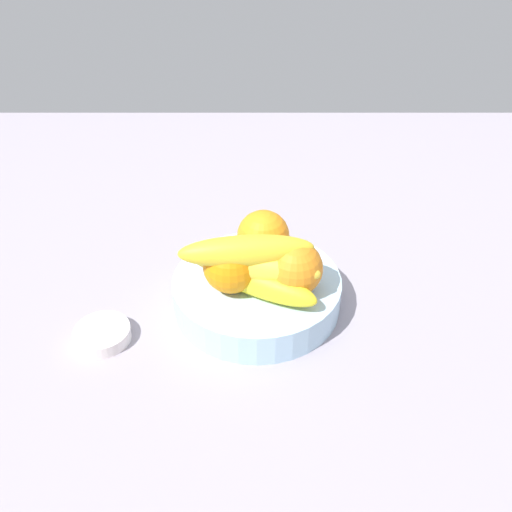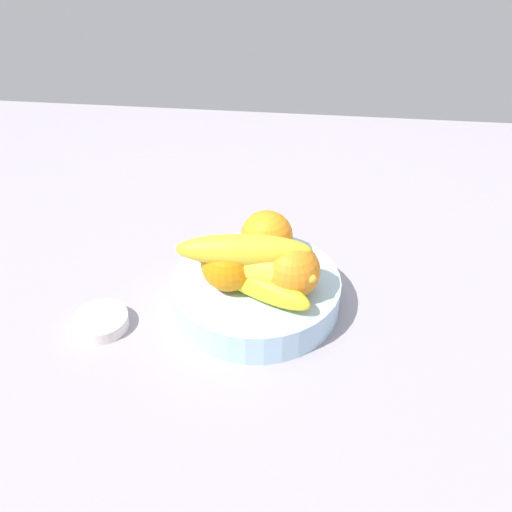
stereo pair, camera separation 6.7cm
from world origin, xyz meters
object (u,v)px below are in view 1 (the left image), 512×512
orange_front_right (230,265)px  fruit_bowl (256,293)px  orange_front_left (262,236)px  orange_center (294,268)px  jar_lid (102,334)px  banana_bunch (252,266)px

orange_front_right → fruit_bowl: bearing=24.5°
orange_front_left → fruit_bowl: bearing=-99.7°
orange_front_left → orange_center: bearing=-61.6°
orange_front_right → orange_center: (8.10, -0.56, 0.00)cm
fruit_bowl → orange_center: (4.79, -2.07, 5.89)cm
jar_lid → fruit_bowl: bearing=18.2°
banana_bunch → orange_front_right: bearing=163.4°
orange_front_right → jar_lid: orange_front_right is taller
banana_bunch → jar_lid: (-19.22, -4.18, -7.86)cm
fruit_bowl → orange_front_left: size_ratio=3.14×
orange_front_left → orange_center: (3.90, -7.22, 0.00)cm
banana_bunch → orange_center: bearing=2.8°
orange_front_right → jar_lid: 18.69cm
fruit_bowl → orange_center: orange_center is taller
fruit_bowl → orange_front_right: 6.92cm
orange_front_left → jar_lid: 24.83cm
orange_front_right → orange_center: 8.12cm
banana_bunch → jar_lid: size_ratio=2.56×
banana_bunch → jar_lid: bearing=-167.7°
orange_center → banana_bunch: 5.39cm
banana_bunch → jar_lid: 21.18cm
orange_front_left → orange_front_right: (-4.20, -6.66, 0.00)cm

